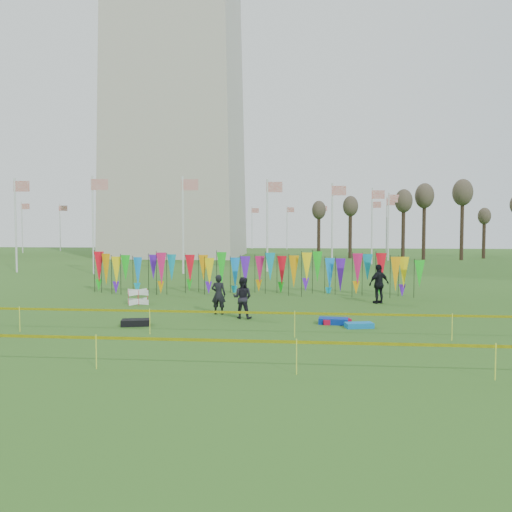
# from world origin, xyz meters

# --- Properties ---
(ground) EXTENTS (160.00, 160.00, 0.00)m
(ground) POSITION_xyz_m (0.00, 0.00, 0.00)
(ground) COLOR #274C15
(ground) RESTS_ON ground
(flagpole_ring) EXTENTS (57.40, 56.16, 8.00)m
(flagpole_ring) POSITION_xyz_m (-14.00, 48.00, 4.00)
(flagpole_ring) COLOR silver
(flagpole_ring) RESTS_ON ground
(banner_row) EXTENTS (18.64, 0.64, 2.23)m
(banner_row) POSITION_xyz_m (0.28, 8.37, 1.35)
(banner_row) COLOR black
(banner_row) RESTS_ON ground
(caution_tape_near) EXTENTS (26.00, 0.02, 0.90)m
(caution_tape_near) POSITION_xyz_m (-0.22, -2.64, 0.78)
(caution_tape_near) COLOR #E6E304
(caution_tape_near) RESTS_ON ground
(caution_tape_far) EXTENTS (26.00, 0.02, 0.90)m
(caution_tape_far) POSITION_xyz_m (-0.22, -6.96, 0.78)
(caution_tape_far) COLOR #E6E304
(caution_tape_far) RESTS_ON ground
(box_kite) EXTENTS (0.66, 0.66, 0.73)m
(box_kite) POSITION_xyz_m (-4.83, 4.11, 0.37)
(box_kite) COLOR red
(box_kite) RESTS_ON ground
(person_left) EXTENTS (0.65, 0.49, 1.71)m
(person_left) POSITION_xyz_m (-0.44, 1.65, 0.85)
(person_left) COLOR black
(person_left) RESTS_ON ground
(person_mid) EXTENTS (0.90, 0.65, 1.69)m
(person_mid) POSITION_xyz_m (0.70, 0.80, 0.85)
(person_mid) COLOR black
(person_mid) RESTS_ON ground
(person_right) EXTENTS (1.30, 1.12, 1.93)m
(person_right) POSITION_xyz_m (6.87, 5.54, 0.97)
(person_right) COLOR black
(person_right) RESTS_ON ground
(kite_bag_blue) EXTENTS (1.16, 0.70, 0.23)m
(kite_bag_blue) POSITION_xyz_m (4.33, -0.09, 0.12)
(kite_bag_blue) COLOR #092A93
(kite_bag_blue) RESTS_ON ground
(kite_bag_red) EXTENTS (1.21, 0.81, 0.20)m
(kite_bag_red) POSITION_xyz_m (4.42, -0.03, 0.10)
(kite_bag_red) COLOR #B10B2B
(kite_bag_red) RESTS_ON ground
(kite_bag_black) EXTENTS (1.13, 0.81, 0.24)m
(kite_bag_black) POSITION_xyz_m (-3.13, -1.14, 0.12)
(kite_bag_black) COLOR black
(kite_bag_black) RESTS_ON ground
(kite_bag_teal) EXTENTS (1.09, 0.70, 0.19)m
(kite_bag_teal) POSITION_xyz_m (5.23, -0.76, 0.10)
(kite_bag_teal) COLOR #0D70BE
(kite_bag_teal) RESTS_ON ground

